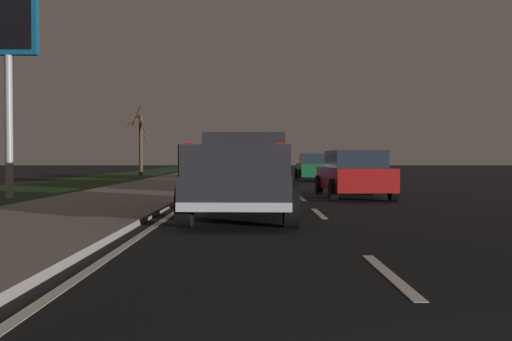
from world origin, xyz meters
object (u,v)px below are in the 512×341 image
object	(u,v)px
sedan_green	(314,167)
sedan_blue	(245,170)
sedan_white	(250,167)
sedan_red	(354,174)
gas_price_sign	(8,39)
bare_tree_far	(141,142)
pickup_truck	(244,175)

from	to	relation	value
sedan_green	sedan_blue	size ratio (longest dim) A/B	0.99
sedan_blue	sedan_white	distance (m)	6.55
sedan_blue	sedan_red	distance (m)	7.41
sedan_white	gas_price_sign	world-z (taller)	gas_price_sign
bare_tree_far	sedan_green	bearing A→B (deg)	-128.51
sedan_green	sedan_white	distance (m)	3.72
sedan_green	sedan_red	size ratio (longest dim) A/B	0.99
sedan_blue	bare_tree_far	bearing A→B (deg)	25.81
sedan_green	sedan_blue	world-z (taller)	same
sedan_white	gas_price_sign	distance (m)	15.77
sedan_blue	gas_price_sign	size ratio (longest dim) A/B	0.65
pickup_truck	sedan_red	bearing A→B (deg)	-31.94
sedan_white	sedan_blue	bearing A→B (deg)	178.79
gas_price_sign	bare_tree_far	size ratio (longest dim) A/B	1.31
sedan_red	gas_price_sign	xyz separation A→B (m)	(-0.11, 11.12, 4.32)
pickup_truck	sedan_green	distance (m)	19.44
sedan_red	sedan_green	bearing A→B (deg)	-0.76
sedan_green	gas_price_sign	size ratio (longest dim) A/B	0.65
sedan_red	bare_tree_far	size ratio (longest dim) A/B	0.86
pickup_truck	sedan_blue	distance (m)	11.99
sedan_white	sedan_red	distance (m)	13.47
sedan_white	sedan_red	bearing A→B (deg)	-164.93
sedan_blue	gas_price_sign	world-z (taller)	gas_price_sign
sedan_white	sedan_red	xyz separation A→B (m)	(-13.00, -3.50, 0.00)
sedan_blue	sedan_white	size ratio (longest dim) A/B	1.01
sedan_blue	bare_tree_far	distance (m)	18.39
sedan_white	sedan_red	world-z (taller)	same
sedan_white	bare_tree_far	size ratio (longest dim) A/B	0.85
sedan_red	gas_price_sign	bearing A→B (deg)	90.57
sedan_green	sedan_blue	bearing A→B (deg)	151.73
sedan_green	sedan_blue	distance (m)	8.06
sedan_green	bare_tree_far	bearing A→B (deg)	51.49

